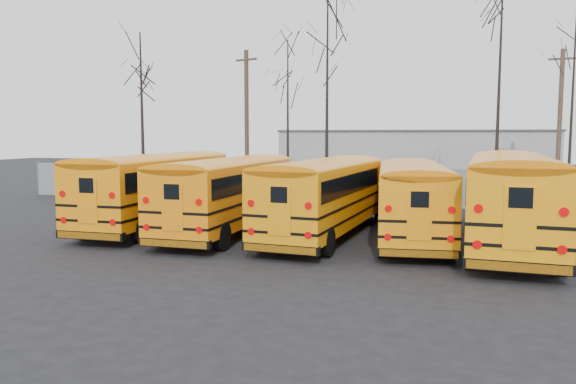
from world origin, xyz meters
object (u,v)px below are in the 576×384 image
(bus_a, at_px, (159,183))
(bus_c, at_px, (326,191))
(bus_b, at_px, (230,188))
(bus_d, at_px, (412,194))
(utility_pole_right, at_px, (560,121))
(bus_e, at_px, (511,192))
(utility_pole_left, at_px, (247,120))

(bus_a, distance_m, bus_c, 7.03)
(bus_b, bearing_deg, bus_d, 4.42)
(bus_b, bearing_deg, utility_pole_right, 51.50)
(bus_d, bearing_deg, bus_e, -16.72)
(bus_c, height_order, bus_e, bus_e)
(bus_a, distance_m, bus_d, 10.08)
(bus_a, distance_m, bus_b, 3.36)
(bus_b, relative_size, bus_d, 1.03)
(bus_b, distance_m, utility_pole_left, 15.59)
(bus_a, bearing_deg, bus_b, -9.56)
(bus_e, relative_size, utility_pole_right, 1.29)
(bus_b, relative_size, utility_pole_right, 1.18)
(bus_a, xyz_separation_m, utility_pole_left, (-1.16, 14.05, 2.92))
(bus_a, bearing_deg, bus_e, -3.38)
(bus_d, xyz_separation_m, utility_pole_left, (-11.24, 14.28, 3.05))
(bus_a, bearing_deg, utility_pole_left, 95.10)
(bus_a, relative_size, bus_c, 1.03)
(bus_a, height_order, bus_d, bus_a)
(bus_b, height_order, bus_d, bus_b)
(bus_d, distance_m, utility_pole_left, 18.42)
(bus_e, bearing_deg, utility_pole_right, 79.38)
(bus_c, distance_m, utility_pole_right, 20.81)
(bus_d, relative_size, bus_e, 0.89)
(bus_b, bearing_deg, bus_a, 171.48)
(bus_d, bearing_deg, bus_c, -179.50)
(bus_c, height_order, utility_pole_right, utility_pole_right)
(bus_c, relative_size, utility_pole_right, 1.19)
(bus_a, height_order, utility_pole_left, utility_pole_left)
(utility_pole_left, bearing_deg, bus_a, -66.38)
(bus_c, xyz_separation_m, bus_d, (3.07, 0.32, -0.06))
(bus_d, xyz_separation_m, bus_e, (3.22, -0.65, 0.22))
(bus_d, distance_m, bus_e, 3.29)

